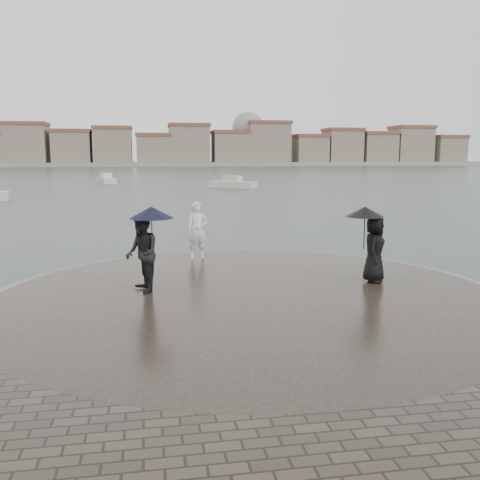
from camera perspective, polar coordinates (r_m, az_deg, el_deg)
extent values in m
plane|color=#2B3835|center=(9.57, 5.08, -13.18)|extent=(400.00, 400.00, 0.00)
cylinder|color=gray|center=(12.75, 1.01, -6.65)|extent=(12.50, 12.50, 0.32)
cylinder|color=#2D261E|center=(12.74, 1.01, -6.56)|extent=(11.90, 11.90, 0.36)
imported|color=white|center=(16.81, -4.55, 1.02)|extent=(0.68, 0.46, 1.80)
imported|color=black|center=(12.92, -10.43, -1.40)|extent=(0.92, 1.06, 1.88)
cylinder|color=black|center=(12.95, -9.37, 0.50)|extent=(0.02, 0.02, 0.90)
cone|color=black|center=(12.88, -9.43, 2.92)|extent=(1.08, 1.08, 0.28)
imported|color=black|center=(14.14, 14.14, -0.96)|extent=(0.90, 1.00, 1.71)
cylinder|color=black|center=(14.06, 13.11, 0.85)|extent=(0.02, 0.02, 0.90)
cone|color=black|center=(14.00, 13.19, 2.96)|extent=(1.01, 1.01, 0.26)
cube|color=gray|center=(171.59, -9.21, 8.00)|extent=(260.00, 20.00, 1.20)
cube|color=gray|center=(172.09, -21.82, 9.27)|extent=(12.00, 10.00, 12.00)
cube|color=brown|center=(172.30, -21.95, 11.43)|extent=(12.60, 10.60, 1.00)
cube|color=gray|center=(169.94, -17.45, 9.17)|extent=(11.00, 10.00, 10.00)
cube|color=brown|center=(170.07, -17.54, 11.02)|extent=(11.60, 10.60, 1.00)
cube|color=gray|center=(168.83, -13.37, 9.52)|extent=(11.00, 10.00, 11.00)
cube|color=brown|center=(169.00, -13.44, 11.55)|extent=(11.60, 10.60, 1.00)
cube|color=gray|center=(168.56, -9.23, 9.30)|extent=(10.00, 10.00, 9.00)
cube|color=brown|center=(168.66, -9.27, 11.00)|extent=(10.60, 10.60, 1.00)
cube|color=gray|center=(169.09, -5.45, 9.89)|extent=(12.00, 10.00, 12.00)
cube|color=brown|center=(169.30, -5.49, 12.09)|extent=(12.60, 10.60, 1.00)
cube|color=gray|center=(170.59, -1.03, 9.58)|extent=(11.00, 10.00, 10.00)
cube|color=brown|center=(170.73, -1.04, 11.43)|extent=(11.60, 10.60, 1.00)
cube|color=gray|center=(172.87, 2.96, 10.06)|extent=(13.00, 10.00, 13.00)
cube|color=brown|center=(173.13, 2.98, 12.38)|extent=(13.60, 10.60, 1.00)
cube|color=gray|center=(176.48, 7.45, 9.33)|extent=(10.00, 10.00, 9.00)
cube|color=brown|center=(176.58, 7.49, 10.95)|extent=(10.60, 10.60, 1.00)
cube|color=gray|center=(180.06, 10.85, 9.56)|extent=(11.00, 10.00, 11.00)
cube|color=brown|center=(180.22, 10.91, 11.47)|extent=(11.60, 10.60, 1.00)
cube|color=gray|center=(184.62, 14.38, 9.27)|extent=(11.00, 10.00, 10.00)
cube|color=brown|center=(184.74, 14.45, 10.97)|extent=(11.60, 10.60, 1.00)
cube|color=gray|center=(189.84, 17.74, 9.41)|extent=(12.00, 10.00, 12.00)
cube|color=brown|center=(190.03, 17.84, 11.37)|extent=(12.60, 10.60, 1.00)
cube|color=gray|center=(196.15, 21.13, 8.77)|extent=(10.00, 10.00, 9.00)
cube|color=brown|center=(196.23, 21.21, 10.23)|extent=(10.60, 10.60, 1.00)
sphere|color=gray|center=(173.78, 0.86, 11.88)|extent=(10.00, 10.00, 10.00)
cube|color=beige|center=(70.87, -14.10, 6.12)|extent=(3.08, 5.73, 0.90)
cube|color=beige|center=(70.84, -14.12, 6.60)|extent=(1.71, 2.26, 0.90)
cube|color=beige|center=(58.78, -0.83, 5.83)|extent=(5.22, 4.79, 0.90)
cube|color=beige|center=(58.75, -0.83, 6.41)|extent=(2.30, 2.21, 0.90)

